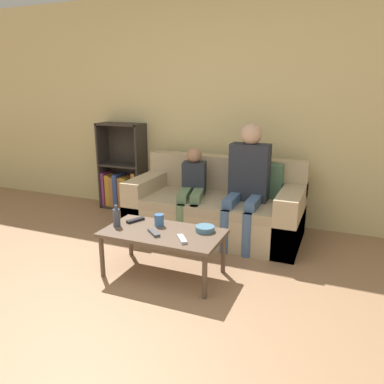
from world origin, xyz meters
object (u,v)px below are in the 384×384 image
(bookshelf, at_px, (123,178))
(snack_bowl, at_px, (205,229))
(couch, at_px, (217,209))
(person_adult, at_px, (248,175))
(coffee_table, at_px, (163,236))
(person_child, at_px, (192,187))
(cup_near, at_px, (159,220))
(tv_remote_2, at_px, (135,220))
(tv_remote_1, at_px, (182,239))
(bottle, at_px, (117,217))
(tv_remote_0, at_px, (154,233))

(bookshelf, distance_m, snack_bowl, 2.13)
(couch, height_order, person_adult, person_adult)
(coffee_table, bearing_deg, person_child, 97.41)
(bookshelf, relative_size, cup_near, 10.79)
(tv_remote_2, distance_m, snack_bowl, 0.66)
(cup_near, bearing_deg, person_child, 92.31)
(tv_remote_1, bearing_deg, snack_bowl, 31.44)
(tv_remote_1, bearing_deg, person_child, 71.05)
(coffee_table, xyz_separation_m, tv_remote_2, (-0.34, 0.13, 0.05))
(bookshelf, bearing_deg, person_adult, -15.03)
(couch, bearing_deg, bottle, -116.05)
(coffee_table, xyz_separation_m, person_child, (-0.12, 0.95, 0.18))
(couch, bearing_deg, tv_remote_2, -115.51)
(coffee_table, bearing_deg, person_adult, 65.41)
(person_adult, xyz_separation_m, bottle, (-0.89, -1.03, -0.23))
(snack_bowl, bearing_deg, person_adult, 81.13)
(person_child, relative_size, tv_remote_2, 5.33)
(snack_bowl, bearing_deg, cup_near, -175.92)
(cup_near, relative_size, tv_remote_1, 0.63)
(tv_remote_2, bearing_deg, bottle, -94.55)
(tv_remote_1, bearing_deg, coffee_table, 116.68)
(couch, height_order, person_child, person_child)
(person_adult, relative_size, snack_bowl, 7.52)
(coffee_table, relative_size, tv_remote_0, 6.28)
(person_child, bearing_deg, coffee_table, -95.89)
(couch, distance_m, tv_remote_2, 1.05)
(couch, bearing_deg, person_adult, -10.77)
(tv_remote_0, relative_size, bottle, 0.85)
(bookshelf, height_order, person_child, bookshelf)
(person_child, relative_size, bottle, 4.93)
(couch, bearing_deg, person_child, -152.87)
(bottle, bearing_deg, person_adult, 49.46)
(coffee_table, distance_m, bottle, 0.44)
(coffee_table, distance_m, tv_remote_2, 0.36)
(bookshelf, bearing_deg, person_child, -23.90)
(person_child, distance_m, bottle, 1.03)
(snack_bowl, bearing_deg, tv_remote_1, -111.36)
(person_adult, distance_m, snack_bowl, 0.92)
(coffee_table, bearing_deg, tv_remote_0, -119.98)
(couch, height_order, snack_bowl, couch)
(tv_remote_2, bearing_deg, tv_remote_0, -10.11)
(cup_near, bearing_deg, tv_remote_0, -76.19)
(coffee_table, bearing_deg, snack_bowl, 23.43)
(tv_remote_1, xyz_separation_m, bottle, (-0.65, 0.08, 0.07))
(coffee_table, xyz_separation_m, cup_near, (-0.09, 0.11, 0.09))
(snack_bowl, bearing_deg, bookshelf, 140.92)
(person_adult, xyz_separation_m, tv_remote_0, (-0.50, -1.08, -0.30))
(coffee_table, relative_size, tv_remote_2, 5.74)
(bookshelf, distance_m, person_adult, 1.87)
(person_adult, xyz_separation_m, cup_near, (-0.55, -0.89, -0.26))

